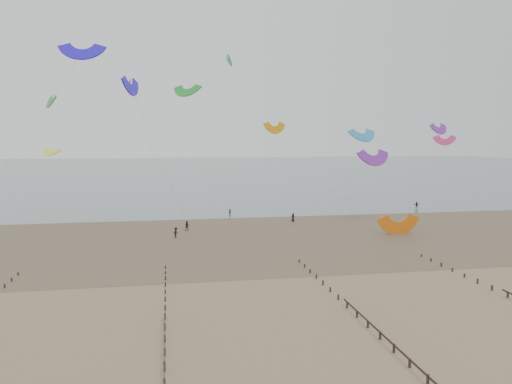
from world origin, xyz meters
TOP-DOWN VIEW (x-y plane):
  - ground at (0.00, 0.00)m, footprint 500.00×500.00m
  - sea_and_shore at (-4.08, 34.40)m, footprint 500.00×665.00m
  - groynes at (4.00, -19.05)m, footprint 72.16×50.16m
  - kitesurfers at (15.80, 45.18)m, footprint 141.62×26.31m
  - grounded_kite at (26.54, 28.56)m, footprint 7.21×5.84m
  - kites_airborne at (-5.01, 88.83)m, footprint 243.84×108.46m

SIDE VIEW (x-z plane):
  - ground at x=0.00m, z-range 0.00..0.00m
  - grounded_kite at x=26.54m, z-range -1.87..1.87m
  - sea_and_shore at x=-4.08m, z-range -0.01..0.02m
  - groynes at x=4.00m, z-range -0.03..0.97m
  - kitesurfers at x=15.80m, z-range -0.08..1.80m
  - kites_airborne at x=-5.01m, z-range 5.38..36.88m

